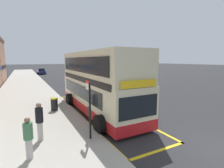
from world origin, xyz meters
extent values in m
plane|color=#28282B|center=(0.00, 32.00, 0.00)|extent=(260.00, 260.00, 0.00)
cube|color=#A39E93|center=(-7.00, 32.00, 0.07)|extent=(6.00, 76.00, 0.14)
cube|color=beige|center=(-2.45, 7.54, 1.35)|extent=(2.53, 10.04, 2.30)
cube|color=beige|center=(-2.45, 7.54, 3.45)|extent=(2.51, 9.84, 1.90)
cube|color=red|center=(-2.45, 7.54, 0.50)|extent=(2.55, 10.06, 0.60)
cube|color=black|center=(-2.45, 7.54, 2.52)|extent=(2.56, 9.24, 0.36)
cube|color=black|center=(-3.74, 7.94, 1.65)|extent=(0.04, 8.03, 0.90)
cube|color=black|center=(-3.74, 7.54, 3.50)|extent=(0.04, 8.83, 1.00)
cube|color=black|center=(-2.45, 2.50, 1.60)|extent=(2.23, 0.04, 1.10)
cube|color=yellow|center=(-2.45, 2.50, 2.72)|extent=(2.03, 0.04, 0.36)
cylinder|color=black|center=(-3.81, 3.93, 0.50)|extent=(0.56, 1.00, 1.00)
cylinder|color=black|center=(-1.09, 3.93, 0.50)|extent=(0.56, 1.00, 1.00)
cylinder|color=black|center=(-3.81, 10.30, 0.50)|extent=(0.56, 1.00, 1.00)
cylinder|color=black|center=(-1.09, 10.30, 0.50)|extent=(0.56, 1.00, 1.00)
cube|color=gold|center=(-3.92, 7.46, 0.01)|extent=(0.16, 12.72, 0.01)
cube|color=gold|center=(-0.91, 7.46, 0.01)|extent=(0.16, 12.72, 0.01)
cube|color=gold|center=(-2.41, 1.18, 0.01)|extent=(3.17, 0.16, 0.01)
cube|color=gold|center=(-2.41, 13.74, 0.01)|extent=(3.17, 0.16, 0.01)
cylinder|color=black|center=(-4.62, 3.34, 1.46)|extent=(0.09, 0.09, 2.65)
cube|color=silver|center=(-4.62, 3.60, 2.61)|extent=(0.05, 0.42, 0.30)
cube|color=red|center=(-4.62, 3.60, 2.81)|extent=(0.05, 0.42, 0.10)
cube|color=black|center=(-4.62, 3.44, 1.44)|extent=(0.06, 0.28, 0.40)
cube|color=black|center=(-10.16, 32.25, 2.60)|extent=(0.08, 7.53, 0.56)
cube|color=navy|center=(-2.84, 45.21, 0.66)|extent=(1.76, 4.20, 0.72)
cube|color=black|center=(-2.84, 45.11, 1.32)|extent=(1.52, 1.90, 0.60)
cylinder|color=black|center=(-3.77, 46.51, 0.30)|extent=(0.22, 0.60, 0.60)
cylinder|color=black|center=(-1.90, 46.51, 0.30)|extent=(0.22, 0.60, 0.60)
cylinder|color=black|center=(-3.77, 43.91, 0.30)|extent=(0.22, 0.60, 0.60)
cylinder|color=black|center=(-1.90, 43.91, 0.30)|extent=(0.22, 0.60, 0.60)
cube|color=maroon|center=(4.73, 17.01, 0.66)|extent=(1.76, 4.20, 0.72)
cube|color=black|center=(4.73, 16.91, 1.32)|extent=(1.52, 1.90, 0.60)
cylinder|color=black|center=(3.80, 18.32, 0.30)|extent=(0.22, 0.60, 0.60)
cylinder|color=black|center=(5.67, 18.32, 0.30)|extent=(0.22, 0.60, 0.60)
cylinder|color=black|center=(3.80, 15.71, 0.30)|extent=(0.22, 0.60, 0.60)
cylinder|color=black|center=(5.67, 15.71, 0.30)|extent=(0.22, 0.60, 0.60)
cylinder|color=#B7B2AD|center=(-6.72, 4.27, 0.57)|extent=(0.24, 0.24, 0.87)
cylinder|color=black|center=(-6.72, 4.27, 1.35)|extent=(0.34, 0.34, 0.69)
sphere|color=#8C664C|center=(-6.72, 4.27, 1.81)|extent=(0.23, 0.23, 0.23)
cylinder|color=#B7B2AD|center=(-7.23, 2.85, 0.53)|extent=(0.24, 0.24, 0.79)
cylinder|color=#3F724C|center=(-7.23, 2.85, 1.24)|extent=(0.34, 0.34, 0.63)
sphere|color=#8C664C|center=(-7.23, 2.85, 1.66)|extent=(0.21, 0.21, 0.21)
cylinder|color=black|center=(-5.36, 8.80, 0.57)|extent=(0.49, 0.49, 0.86)
cylinder|color=#A5991E|center=(-5.36, 8.80, 1.04)|extent=(0.51, 0.51, 0.08)
camera|label=1|loc=(-7.25, -3.81, 3.83)|focal=27.11mm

